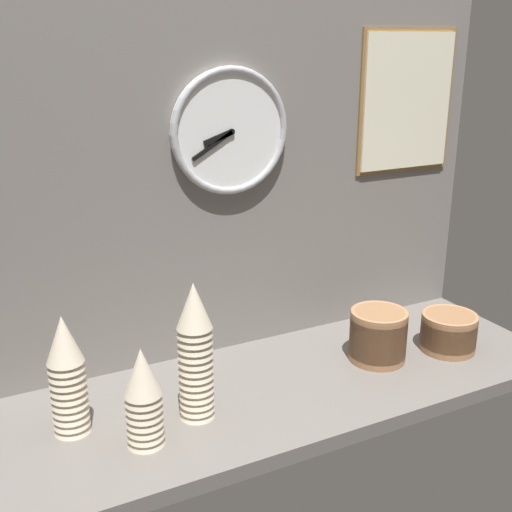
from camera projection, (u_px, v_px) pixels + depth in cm
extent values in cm
cube|color=slate|center=(280.00, 387.00, 174.15)|extent=(160.00, 56.00, 4.00)
cube|color=slate|center=(237.00, 172.00, 178.93)|extent=(160.00, 3.00, 105.00)
cone|color=beige|center=(145.00, 422.00, 144.91)|extent=(8.58, 8.58, 11.42)
cone|color=beige|center=(144.00, 415.00, 144.32)|extent=(8.58, 8.58, 11.42)
cone|color=beige|center=(144.00, 408.00, 143.74)|extent=(8.58, 8.58, 11.42)
cone|color=beige|center=(144.00, 401.00, 143.15)|extent=(8.58, 8.58, 11.42)
cone|color=beige|center=(143.00, 394.00, 142.56)|extent=(8.58, 8.58, 11.42)
cone|color=beige|center=(143.00, 386.00, 141.98)|extent=(8.58, 8.58, 11.42)
cone|color=beige|center=(142.00, 379.00, 141.39)|extent=(8.58, 8.58, 11.42)
cone|color=beige|center=(142.00, 372.00, 140.81)|extent=(8.58, 8.58, 11.42)
cone|color=beige|center=(197.00, 395.00, 155.72)|extent=(8.58, 8.58, 11.42)
cone|color=beige|center=(197.00, 389.00, 155.13)|extent=(8.58, 8.58, 11.42)
cone|color=beige|center=(196.00, 382.00, 154.55)|extent=(8.58, 8.58, 11.42)
cone|color=beige|center=(196.00, 375.00, 153.96)|extent=(8.58, 8.58, 11.42)
cone|color=beige|center=(196.00, 369.00, 153.37)|extent=(8.58, 8.58, 11.42)
cone|color=beige|center=(196.00, 362.00, 152.79)|extent=(8.58, 8.58, 11.42)
cone|color=beige|center=(195.00, 355.00, 152.20)|extent=(8.58, 8.58, 11.42)
cone|color=beige|center=(195.00, 348.00, 151.61)|extent=(8.58, 8.58, 11.42)
cone|color=beige|center=(195.00, 341.00, 151.03)|extent=(8.58, 8.58, 11.42)
cone|color=beige|center=(195.00, 334.00, 150.44)|extent=(8.58, 8.58, 11.42)
cone|color=beige|center=(195.00, 327.00, 149.85)|extent=(8.58, 8.58, 11.42)
cone|color=beige|center=(194.00, 320.00, 149.27)|extent=(8.58, 8.58, 11.42)
cone|color=beige|center=(194.00, 313.00, 148.68)|extent=(8.58, 8.58, 11.42)
cone|color=beige|center=(194.00, 306.00, 148.10)|extent=(8.58, 8.58, 11.42)
cone|color=beige|center=(71.00, 410.00, 149.64)|extent=(8.58, 8.58, 11.42)
cone|color=beige|center=(70.00, 403.00, 149.06)|extent=(8.58, 8.58, 11.42)
cone|color=beige|center=(69.00, 396.00, 148.47)|extent=(8.58, 8.58, 11.42)
cone|color=beige|center=(69.00, 389.00, 147.88)|extent=(8.58, 8.58, 11.42)
cone|color=beige|center=(68.00, 382.00, 147.30)|extent=(8.58, 8.58, 11.42)
cone|color=beige|center=(67.00, 375.00, 146.71)|extent=(8.58, 8.58, 11.42)
cone|color=beige|center=(66.00, 368.00, 146.12)|extent=(8.58, 8.58, 11.42)
cone|color=beige|center=(66.00, 361.00, 145.54)|extent=(8.58, 8.58, 11.42)
cone|color=beige|center=(65.00, 354.00, 144.95)|extent=(8.58, 8.58, 11.42)
cone|color=beige|center=(64.00, 347.00, 144.37)|extent=(8.58, 8.58, 11.42)
cone|color=beige|center=(63.00, 339.00, 143.78)|extent=(8.58, 8.58, 11.42)
cylinder|color=#996B47|center=(447.00, 343.00, 190.72)|extent=(16.27, 16.27, 3.73)
cylinder|color=#996B47|center=(448.00, 338.00, 190.12)|extent=(16.27, 16.27, 3.73)
cylinder|color=#996B47|center=(448.00, 332.00, 189.52)|extent=(16.27, 16.27, 3.73)
cylinder|color=#996B47|center=(449.00, 326.00, 188.92)|extent=(16.27, 16.27, 3.73)
cylinder|color=#996B47|center=(450.00, 320.00, 188.32)|extent=(16.27, 16.27, 3.73)
torus|color=tan|center=(450.00, 316.00, 187.90)|extent=(16.31, 16.31, 1.34)
cylinder|color=#996B47|center=(377.00, 353.00, 184.83)|extent=(16.27, 16.27, 3.73)
cylinder|color=#996B47|center=(377.00, 347.00, 184.23)|extent=(16.27, 16.27, 3.73)
cylinder|color=#996B47|center=(378.00, 341.00, 183.63)|extent=(16.27, 16.27, 3.73)
cylinder|color=#996B47|center=(378.00, 335.00, 183.03)|extent=(16.27, 16.27, 3.73)
cylinder|color=#996B47|center=(378.00, 330.00, 182.43)|extent=(16.27, 16.27, 3.73)
cylinder|color=#996B47|center=(379.00, 324.00, 181.83)|extent=(16.27, 16.27, 3.73)
cylinder|color=#996B47|center=(379.00, 318.00, 181.23)|extent=(16.27, 16.27, 3.73)
torus|color=tan|center=(380.00, 313.00, 180.81)|extent=(16.31, 16.31, 1.34)
cylinder|color=white|center=(230.00, 131.00, 171.55)|extent=(33.47, 1.80, 33.47)
torus|color=#B2B2B7|center=(231.00, 132.00, 170.87)|extent=(34.11, 1.98, 34.11)
cube|color=black|center=(218.00, 138.00, 169.16)|extent=(8.42, 0.60, 4.04)
cube|color=black|center=(212.00, 146.00, 169.06)|extent=(11.84, 0.60, 7.42)
cylinder|color=black|center=(232.00, 132.00, 170.45)|extent=(1.67, 0.60, 1.67)
cube|color=olive|center=(406.00, 102.00, 196.42)|extent=(35.04, 0.60, 42.99)
cube|color=#EFEACC|center=(407.00, 102.00, 196.07)|extent=(32.64, 1.20, 40.59)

